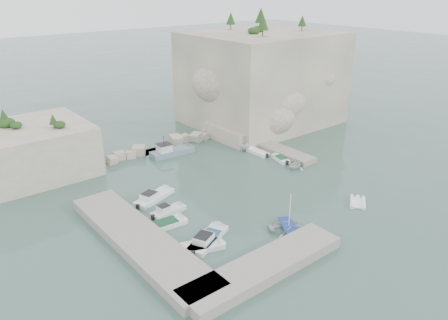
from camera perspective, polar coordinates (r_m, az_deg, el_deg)
ground at (r=56.74m, az=3.82°, el=-4.60°), size 400.00×400.00×0.00m
cliff_east at (r=84.88m, az=4.98°, el=10.60°), size 26.00×22.00×17.00m
cliff_terrace at (r=76.68m, az=1.94°, el=3.77°), size 8.00×10.00×2.50m
outcrop_west at (r=67.38m, az=-24.09°, el=1.12°), size 16.00×14.00×7.00m
quay_west at (r=47.24m, az=-10.97°, el=-10.24°), size 5.00×24.00×1.10m
quay_south at (r=42.81m, az=5.27°, el=-13.69°), size 18.00×4.00×1.10m
ledge_east at (r=71.80m, az=6.40°, el=1.60°), size 3.00×16.00×0.80m
breakwater at (r=72.29m, az=-8.61°, el=1.88°), size 28.00×3.00×1.40m
motorboat_a at (r=56.29m, az=-9.08°, el=-5.09°), size 6.71×3.95×1.40m
motorboat_b at (r=52.84m, az=-7.25°, el=-6.91°), size 4.82×1.93×1.40m
motorboat_c at (r=50.32m, az=-7.58°, el=-8.54°), size 5.29×2.31×0.70m
motorboat_d at (r=47.25m, az=-2.13°, el=-10.57°), size 6.88×4.62×1.40m
motorboat_e at (r=46.20m, az=-2.77°, el=-11.43°), size 5.16×3.46×0.70m
rowboat at (r=49.71m, az=8.43°, el=-9.01°), size 5.46×4.98×0.93m
inflatable_dinghy at (r=57.02m, az=17.04°, el=-5.48°), size 3.97×3.55×0.44m
tender_east_a at (r=65.36m, az=9.26°, el=-1.08°), size 3.22×2.85×1.58m
tender_east_b at (r=67.87m, az=7.39°, el=-0.07°), size 2.31×4.20×0.70m
tender_east_c at (r=70.18m, az=4.43°, el=0.82°), size 1.46×4.46×0.70m
tender_east_d at (r=72.26m, az=3.27°, el=1.50°), size 4.78×2.21×1.79m
work_boat at (r=70.18m, az=-6.72°, el=0.74°), size 7.99×2.91×2.20m
rowboat_mast at (r=48.44m, az=8.60°, el=-6.42°), size 0.10×0.10×4.20m
vegetation at (r=81.06m, az=1.73°, el=16.86°), size 53.48×13.88×13.40m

